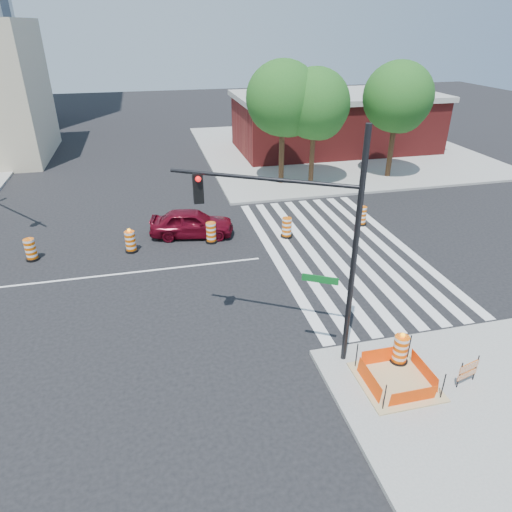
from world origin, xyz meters
name	(u,v)px	position (x,y,z in m)	size (l,w,h in m)	color
ground	(100,276)	(0.00, 0.00, 0.00)	(120.00, 120.00, 0.00)	black
sidewalk_ne	(333,149)	(18.00, 18.00, 0.07)	(22.00, 22.00, 0.15)	gray
crosswalk_east	(338,249)	(10.95, 0.00, 0.01)	(6.75, 13.50, 0.01)	silver
lane_centerline	(100,276)	(0.00, 0.00, 0.01)	(14.00, 0.12, 0.01)	silver
excavation_pit	(396,380)	(9.00, -9.00, 0.22)	(2.20, 2.20, 0.90)	tan
brick_storefront	(335,122)	(18.00, 18.00, 2.32)	(16.50, 8.50, 4.60)	maroon
red_coupe	(192,223)	(4.33, 3.24, 0.71)	(1.67, 4.16, 1.42)	#5A0716
signal_pole_se	(302,227)	(6.58, -6.83, 4.52)	(4.88, 2.89, 7.34)	black
pit_drum	(400,350)	(9.52, -8.19, 0.62)	(0.57, 0.57, 1.13)	black
barricade	(468,370)	(10.97, -9.52, 0.65)	(0.75, 0.22, 0.91)	#DE5704
tree_north_c	(283,103)	(11.09, 10.19, 5.26)	(4.61, 4.61, 7.83)	#382314
tree_north_d	(315,108)	(12.98, 9.62, 4.97)	(4.35, 4.35, 7.40)	#382314
tree_north_e	(398,101)	(18.74, 9.83, 5.15)	(4.51, 4.51, 7.66)	#382314
median_drum_2	(31,250)	(-3.10, 2.32, 0.48)	(0.60, 0.60, 1.02)	black
median_drum_3	(131,242)	(1.31, 2.14, 0.49)	(0.60, 0.60, 1.18)	black
median_drum_4	(211,233)	(5.16, 2.27, 0.48)	(0.60, 0.60, 1.02)	black
median_drum_5	(287,228)	(8.94, 1.97, 0.48)	(0.60, 0.60, 1.02)	black
median_drum_6	(362,216)	(13.29, 2.54, 0.48)	(0.60, 0.60, 1.02)	black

